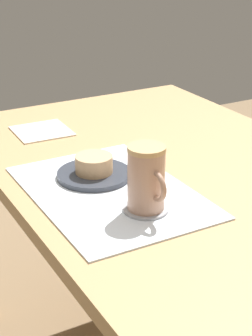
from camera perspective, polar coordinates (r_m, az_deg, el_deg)
dining_table at (r=1.37m, az=5.58°, el=-3.17°), size 1.32×0.81×0.72m
placemat at (r=1.23m, az=-1.63°, el=-2.41°), size 0.46×0.32×0.00m
pastry_plate at (r=1.29m, az=-3.25°, el=-0.65°), size 0.17×0.17×0.01m
pastry at (r=1.28m, az=-3.27°, el=0.41°), size 0.09×0.09×0.04m
coffee_coaster at (r=1.15m, az=2.01°, el=-4.17°), size 0.09×0.09×0.00m
coffee_mug at (r=1.12m, az=2.12°, el=-1.04°), size 0.11×0.08×0.14m
paper_napkin at (r=1.60m, az=-8.55°, el=3.73°), size 0.15×0.15×0.00m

